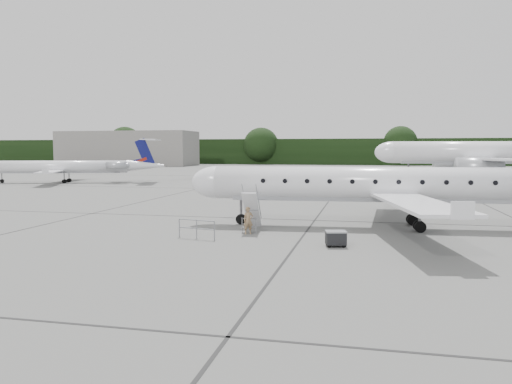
# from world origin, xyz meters

# --- Properties ---
(ground) EXTENTS (320.00, 320.00, 0.00)m
(ground) POSITION_xyz_m (0.00, 0.00, 0.00)
(ground) COLOR #60605E
(ground) RESTS_ON ground
(treeline) EXTENTS (260.00, 4.00, 8.00)m
(treeline) POSITION_xyz_m (0.00, 130.00, 4.00)
(treeline) COLOR black
(treeline) RESTS_ON ground
(terminal_building) EXTENTS (40.00, 14.00, 10.00)m
(terminal_building) POSITION_xyz_m (-70.00, 110.00, 5.00)
(terminal_building) COLOR slate
(terminal_building) RESTS_ON ground
(main_regional_jet) EXTENTS (30.28, 22.79, 7.40)m
(main_regional_jet) POSITION_xyz_m (1.38, 4.86, 3.70)
(main_regional_jet) COLOR white
(main_regional_jet) RESTS_ON ground
(airstair) EXTENTS (1.01, 2.36, 2.32)m
(airstair) POSITION_xyz_m (-7.10, 2.01, 1.16)
(airstair) COLOR white
(airstair) RESTS_ON ground
(passenger) EXTENTS (0.67, 0.59, 1.54)m
(passenger) POSITION_xyz_m (-7.01, 0.71, 0.77)
(passenger) COLOR olive
(passenger) RESTS_ON ground
(safety_railing) EXTENTS (2.16, 0.56, 1.00)m
(safety_railing) POSITION_xyz_m (-9.37, -1.31, 0.50)
(safety_railing) COLOR gray
(safety_railing) RESTS_ON ground
(baggage_cart) EXTENTS (1.11, 0.97, 0.83)m
(baggage_cart) POSITION_xyz_m (-1.96, -1.87, 0.42)
(baggage_cart) COLOR black
(baggage_cart) RESTS_ON ground
(bg_narrowbody) EXTENTS (35.20, 26.83, 11.89)m
(bg_narrowbody) POSITION_xyz_m (16.04, 54.29, 5.94)
(bg_narrowbody) COLOR white
(bg_narrowbody) RESTS_ON ground
(bg_regional_left) EXTENTS (28.05, 23.58, 6.31)m
(bg_regional_left) POSITION_xyz_m (-43.23, 36.82, 3.15)
(bg_regional_left) COLOR white
(bg_regional_left) RESTS_ON ground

